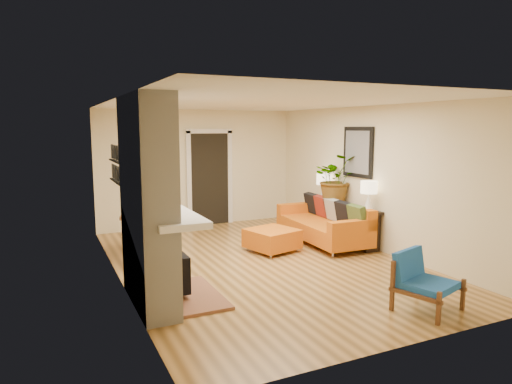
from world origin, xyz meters
TOP-DOWN VIEW (x-y plane):
  - room_shell at (0.60, 2.63)m, footprint 6.50×6.50m
  - fireplace at (-2.00, -1.00)m, footprint 1.09×1.68m
  - sofa at (1.73, 0.69)m, footprint 1.01×2.20m
  - ottoman at (0.49, 0.55)m, footprint 0.96×0.96m
  - blue_chair at (0.94, -2.56)m, footprint 0.85×0.84m
  - dining_table at (-1.58, 1.23)m, footprint 1.03×1.81m
  - console_table at (2.07, 0.56)m, footprint 0.34×1.85m
  - lamp_near at (2.07, -0.14)m, footprint 0.30×0.30m
  - lamp_far at (2.07, 1.31)m, footprint 0.30×0.30m
  - houseplant at (2.06, 0.85)m, footprint 1.09×1.02m

SIDE VIEW (x-z plane):
  - ottoman at x=0.49m, z-range 0.03..0.43m
  - sofa at x=1.73m, z-range -0.05..0.80m
  - blue_chair at x=0.94m, z-range 0.03..0.74m
  - console_table at x=2.07m, z-range 0.21..0.94m
  - dining_table at x=-1.58m, z-range 0.15..1.10m
  - lamp_near at x=2.07m, z-range 0.79..1.33m
  - lamp_far at x=2.07m, z-range 0.79..1.33m
  - houseplant at x=2.06m, z-range 0.73..1.70m
  - room_shell at x=0.60m, z-range -2.01..4.49m
  - fireplace at x=-2.00m, z-range -0.06..2.54m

